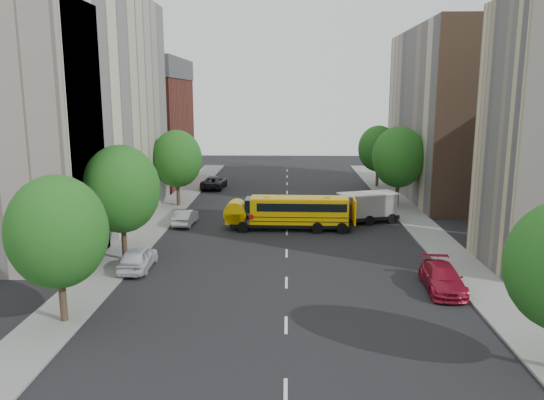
{
  "coord_description": "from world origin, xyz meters",
  "views": [
    {
      "loc": [
        0.02,
        -38.3,
        11.11
      ],
      "look_at": [
        -1.16,
        2.0,
        3.08
      ],
      "focal_mm": 35.0,
      "sensor_mm": 36.0,
      "label": 1
    }
  ],
  "objects_px": {
    "street_tree_5": "(378,149)",
    "safari_truck": "(363,207)",
    "street_tree_1": "(121,189)",
    "parked_car_2": "(214,182)",
    "parked_car_3": "(442,278)",
    "parked_car_0": "(138,258)",
    "street_tree_4": "(399,157)",
    "school_bus": "(290,211)",
    "street_tree_0": "(57,232)",
    "parked_car_1": "(186,217)",
    "street_tree_2": "(177,159)"
  },
  "relations": [
    {
      "from": "street_tree_2",
      "to": "street_tree_5",
      "type": "distance_m",
      "value": 25.06
    },
    {
      "from": "street_tree_5",
      "to": "school_bus",
      "type": "height_order",
      "value": "street_tree_5"
    },
    {
      "from": "safari_truck",
      "to": "parked_car_3",
      "type": "distance_m",
      "value": 16.48
    },
    {
      "from": "street_tree_4",
      "to": "parked_car_1",
      "type": "relative_size",
      "value": 1.97
    },
    {
      "from": "school_bus",
      "to": "street_tree_1",
      "type": "bearing_deg",
      "value": -140.55
    },
    {
      "from": "parked_car_1",
      "to": "parked_car_2",
      "type": "height_order",
      "value": "parked_car_2"
    },
    {
      "from": "parked_car_3",
      "to": "parked_car_0",
      "type": "bearing_deg",
      "value": 173.26
    },
    {
      "from": "street_tree_2",
      "to": "parked_car_2",
      "type": "distance_m",
      "value": 11.46
    },
    {
      "from": "street_tree_4",
      "to": "school_bus",
      "type": "distance_m",
      "value": 14.54
    },
    {
      "from": "street_tree_4",
      "to": "street_tree_5",
      "type": "distance_m",
      "value": 12.01
    },
    {
      "from": "street_tree_0",
      "to": "safari_truck",
      "type": "distance_m",
      "value": 27.89
    },
    {
      "from": "street_tree_2",
      "to": "parked_car_2",
      "type": "relative_size",
      "value": 1.41
    },
    {
      "from": "parked_car_1",
      "to": "street_tree_0",
      "type": "bearing_deg",
      "value": 86.91
    },
    {
      "from": "street_tree_4",
      "to": "parked_car_3",
      "type": "distance_m",
      "value": 23.46
    },
    {
      "from": "parked_car_2",
      "to": "parked_car_3",
      "type": "distance_m",
      "value": 37.9
    },
    {
      "from": "safari_truck",
      "to": "parked_car_1",
      "type": "xyz_separation_m",
      "value": [
        -15.47,
        -1.08,
        -0.74
      ]
    },
    {
      "from": "parked_car_1",
      "to": "parked_car_3",
      "type": "bearing_deg",
      "value": 142.58
    },
    {
      "from": "street_tree_2",
      "to": "street_tree_4",
      "type": "distance_m",
      "value": 22.0
    },
    {
      "from": "school_bus",
      "to": "safari_truck",
      "type": "xyz_separation_m",
      "value": [
        6.44,
        2.46,
        -0.16
      ]
    },
    {
      "from": "street_tree_4",
      "to": "parked_car_1",
      "type": "height_order",
      "value": "street_tree_4"
    },
    {
      "from": "safari_truck",
      "to": "parked_car_0",
      "type": "relative_size",
      "value": 1.47
    },
    {
      "from": "street_tree_0",
      "to": "street_tree_5",
      "type": "bearing_deg",
      "value": 61.19
    },
    {
      "from": "street_tree_1",
      "to": "parked_car_0",
      "type": "distance_m",
      "value": 4.77
    },
    {
      "from": "street_tree_2",
      "to": "safari_truck",
      "type": "relative_size",
      "value": 1.16
    },
    {
      "from": "street_tree_4",
      "to": "street_tree_0",
      "type": "bearing_deg",
      "value": -128.16
    },
    {
      "from": "street_tree_2",
      "to": "parked_car_0",
      "type": "bearing_deg",
      "value": -85.96
    },
    {
      "from": "street_tree_2",
      "to": "school_bus",
      "type": "height_order",
      "value": "street_tree_2"
    },
    {
      "from": "school_bus",
      "to": "safari_truck",
      "type": "distance_m",
      "value": 6.89
    },
    {
      "from": "street_tree_5",
      "to": "parked_car_2",
      "type": "distance_m",
      "value": 20.25
    },
    {
      "from": "street_tree_5",
      "to": "safari_truck",
      "type": "height_order",
      "value": "street_tree_5"
    },
    {
      "from": "street_tree_1",
      "to": "street_tree_4",
      "type": "relative_size",
      "value": 0.98
    },
    {
      "from": "street_tree_5",
      "to": "parked_car_1",
      "type": "distance_m",
      "value": 28.25
    },
    {
      "from": "street_tree_1",
      "to": "parked_car_3",
      "type": "bearing_deg",
      "value": -13.94
    },
    {
      "from": "street_tree_0",
      "to": "parked_car_1",
      "type": "distance_m",
      "value": 20.75
    },
    {
      "from": "street_tree_4",
      "to": "parked_car_3",
      "type": "relative_size",
      "value": 1.61
    },
    {
      "from": "street_tree_2",
      "to": "parked_car_3",
      "type": "xyz_separation_m",
      "value": [
        20.0,
        -22.97,
        -4.1
      ]
    },
    {
      "from": "street_tree_1",
      "to": "parked_car_0",
      "type": "relative_size",
      "value": 1.76
    },
    {
      "from": "parked_car_1",
      "to": "parked_car_3",
      "type": "distance_m",
      "value": 23.42
    },
    {
      "from": "safari_truck",
      "to": "parked_car_3",
      "type": "bearing_deg",
      "value": -101.15
    },
    {
      "from": "street_tree_5",
      "to": "school_bus",
      "type": "relative_size",
      "value": 0.74
    },
    {
      "from": "street_tree_0",
      "to": "street_tree_4",
      "type": "height_order",
      "value": "street_tree_4"
    },
    {
      "from": "street_tree_0",
      "to": "parked_car_1",
      "type": "xyz_separation_m",
      "value": [
        2.2,
        20.25,
        -3.96
      ]
    },
    {
      "from": "street_tree_5",
      "to": "safari_truck",
      "type": "bearing_deg",
      "value": -103.05
    },
    {
      "from": "safari_truck",
      "to": "parked_car_3",
      "type": "relative_size",
      "value": 1.32
    },
    {
      "from": "street_tree_4",
      "to": "parked_car_1",
      "type": "distance_m",
      "value": 21.71
    },
    {
      "from": "street_tree_0",
      "to": "parked_car_3",
      "type": "xyz_separation_m",
      "value": [
        20.0,
        5.03,
        -3.91
      ]
    },
    {
      "from": "street_tree_2",
      "to": "street_tree_4",
      "type": "bearing_deg",
      "value": 0.0
    },
    {
      "from": "street_tree_1",
      "to": "parked_car_2",
      "type": "bearing_deg",
      "value": 85.58
    },
    {
      "from": "parked_car_1",
      "to": "street_tree_2",
      "type": "bearing_deg",
      "value": -71.04
    },
    {
      "from": "street_tree_5",
      "to": "street_tree_4",
      "type": "bearing_deg",
      "value": -90.0
    }
  ]
}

